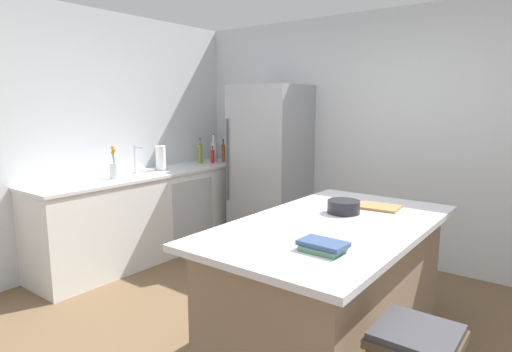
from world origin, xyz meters
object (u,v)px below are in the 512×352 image
refrigerator (270,167)px  cookbook_stack (323,246)px  flower_vase (114,169)px  cutting_board (379,207)px  kitchen_island (331,287)px  paper_towel_roll (161,158)px  vinegar_bottle (223,153)px  soda_bottle (214,151)px  sink_faucet (136,159)px  olive_oil_bottle (200,153)px  hot_sauce_bottle (212,156)px  mixing_bowl (344,207)px  whiskey_bottle (229,153)px

refrigerator → cookbook_stack: size_ratio=7.50×
flower_vase → cutting_board: flower_vase is taller
kitchen_island → flower_vase: 2.48m
paper_towel_roll → cookbook_stack: size_ratio=1.26×
vinegar_bottle → soda_bottle: 0.12m
cutting_board → soda_bottle: bearing=158.7°
sink_faucet → olive_oil_bottle: 0.97m
soda_bottle → olive_oil_bottle: soda_bottle is taller
hot_sauce_bottle → refrigerator: bearing=9.5°
hot_sauce_bottle → soda_bottle: bearing=123.8°
soda_bottle → cutting_board: size_ratio=1.18×
paper_towel_roll → soda_bottle: size_ratio=0.86×
mixing_bowl → vinegar_bottle: bearing=149.5°
paper_towel_roll → mixing_bowl: size_ratio=1.38×
cutting_board → sink_faucet: bearing=-176.1°
kitchen_island → cookbook_stack: bearing=-68.0°
sink_faucet → vinegar_bottle: (0.11, 1.27, -0.04)m
kitchen_island → mixing_bowl: (-0.05, 0.26, 0.49)m
paper_towel_roll → hot_sauce_bottle: size_ratio=1.44×
kitchen_island → sink_faucet: sink_faucet is taller
olive_oil_bottle → vinegar_bottle: bearing=68.9°
hot_sauce_bottle → cutting_board: 2.67m
soda_bottle → olive_oil_bottle: (-0.04, -0.21, -0.01)m
flower_vase → mixing_bowl: size_ratio=1.44×
soda_bottle → hot_sauce_bottle: bearing=-56.2°
flower_vase → whiskey_bottle: 1.68m
cookbook_stack → whiskey_bottle: bearing=139.1°
kitchen_island → hot_sauce_bottle: bearing=148.9°
olive_oil_bottle → mixing_bowl: size_ratio=1.37×
kitchen_island → cutting_board: 0.72m
vinegar_bottle → cookbook_stack: vinegar_bottle is taller
sink_faucet → hot_sauce_bottle: sink_faucet is taller
vinegar_bottle → mixing_bowl: (2.35, -1.39, -0.09)m
whiskey_bottle → paper_towel_roll: bearing=-95.1°
kitchen_island → vinegar_bottle: (-2.40, 1.65, 0.58)m
paper_towel_roll → mixing_bowl: paper_towel_roll is taller
flower_vase → hot_sauce_bottle: flower_vase is taller
paper_towel_roll → cookbook_stack: bearing=-24.2°
cutting_board → whiskey_bottle: bearing=154.6°
kitchen_island → sink_faucet: 2.61m
refrigerator → cutting_board: size_ratio=6.10×
kitchen_island → paper_towel_roll: size_ratio=6.12×
cookbook_stack → mixing_bowl: (-0.26, 0.78, 0.02)m
soda_bottle → hot_sauce_bottle: 0.12m
kitchen_island → hot_sauce_bottle: size_ratio=8.84×
kitchen_island → paper_towel_roll: (-2.48, 0.68, 0.60)m
kitchen_island → cutting_board: (0.09, 0.55, 0.45)m
paper_towel_roll → cookbook_stack: (2.69, -1.20, -0.13)m
kitchen_island → cookbook_stack: size_ratio=7.69×
paper_towel_roll → mixing_bowl: (2.42, -0.42, -0.11)m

